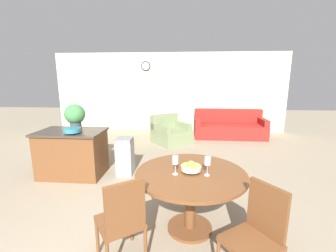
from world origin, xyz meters
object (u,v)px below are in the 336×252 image
at_px(potted_plant, 75,115).
at_px(dining_chair_near_left, 122,218).
at_px(dining_chair_near_right, 257,232).
at_px(wine_glass_right, 208,162).
at_px(wine_glass_left, 175,161).
at_px(fruit_bowl, 191,167).
at_px(dining_table, 191,186).
at_px(trash_bin, 125,156).
at_px(armchair, 170,133).
at_px(teal_bowl, 72,130).
at_px(couch, 229,128).
at_px(kitchen_island, 73,153).

bearing_deg(potted_plant, dining_chair_near_left, -55.21).
bearing_deg(dining_chair_near_right, wine_glass_right, -2.33).
bearing_deg(wine_glass_left, fruit_bowl, 21.14).
xyz_separation_m(dining_chair_near_left, fruit_bowl, (0.68, 0.58, 0.32)).
bearing_deg(dining_table, fruit_bowl, -128.01).
bearing_deg(dining_table, trash_bin, 128.49).
distance_m(fruit_bowl, potted_plant, 2.74).
bearing_deg(armchair, potted_plant, -167.78).
relative_size(wine_glass_left, potted_plant, 0.46).
xyz_separation_m(wine_glass_left, potted_plant, (-2.02, 1.68, 0.22)).
distance_m(dining_chair_near_left, potted_plant, 2.74).
xyz_separation_m(fruit_bowl, teal_bowl, (-2.09, 1.25, 0.12)).
xyz_separation_m(dining_table, wine_glass_right, (0.18, -0.07, 0.34)).
bearing_deg(dining_table, dining_chair_near_left, -139.31).
bearing_deg(couch, potted_plant, -138.86).
distance_m(dining_chair_near_left, fruit_bowl, 0.95).
xyz_separation_m(wine_glass_left, couch, (1.49, 4.72, -0.64)).
distance_m(wine_glass_left, potted_plant, 2.63).
distance_m(dining_chair_near_right, wine_glass_right, 0.84).
bearing_deg(wine_glass_left, armchair, 94.86).
relative_size(dining_table, fruit_bowl, 5.46).
bearing_deg(dining_chair_near_right, kitchen_island, 17.33).
relative_size(dining_chair_near_left, armchair, 0.74).
xyz_separation_m(dining_table, kitchen_island, (-2.22, 1.43, -0.14)).
height_order(dining_table, trash_bin, dining_table).
distance_m(dining_chair_near_right, armchair, 4.60).
bearing_deg(wine_glass_right, fruit_bowl, 159.23).
xyz_separation_m(dining_chair_near_right, wine_glass_right, (-0.40, 0.61, 0.42)).
xyz_separation_m(wine_glass_left, wine_glass_right, (0.37, 0.00, 0.00)).
xyz_separation_m(dining_table, fruit_bowl, (-0.00, -0.00, 0.24)).
bearing_deg(dining_table, potted_plant, 143.81).
height_order(wine_glass_left, potted_plant, potted_plant).
bearing_deg(trash_bin, wine_glass_left, -57.07).
bearing_deg(couch, dining_table, -105.49).
xyz_separation_m(dining_chair_near_left, couch, (1.99, 5.23, -0.22)).
bearing_deg(couch, teal_bowl, -134.71).
height_order(wine_glass_right, kitchen_island, wine_glass_right).
bearing_deg(trash_bin, dining_table, -51.51).
distance_m(wine_glass_right, potted_plant, 2.92).
bearing_deg(couch, fruit_bowl, -105.49).
xyz_separation_m(kitchen_island, armchair, (1.71, 2.35, -0.17)).
relative_size(dining_table, dining_chair_near_left, 1.41).
relative_size(dining_chair_near_left, wine_glass_right, 4.19).
bearing_deg(kitchen_island, fruit_bowl, -32.86).
bearing_deg(trash_bin, potted_plant, 176.57).
relative_size(teal_bowl, couch, 0.14).
height_order(dining_chair_near_left, trash_bin, dining_chair_near_left).
bearing_deg(trash_bin, wine_glass_right, -48.87).
relative_size(dining_chair_near_right, teal_bowl, 3.07).
relative_size(fruit_bowl, kitchen_island, 0.20).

